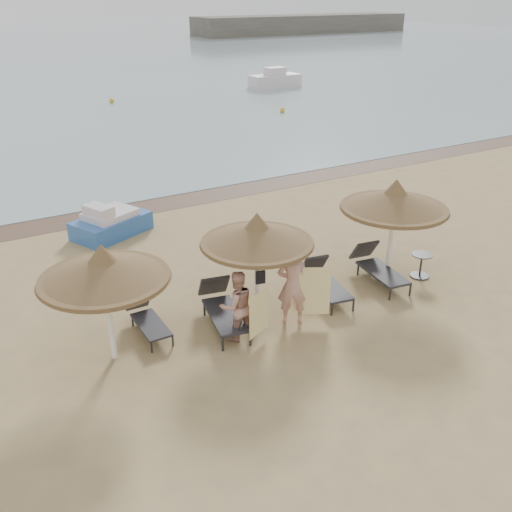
{
  "coord_description": "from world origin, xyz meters",
  "views": [
    {
      "loc": [
        -6.44,
        -9.06,
        6.99
      ],
      "look_at": [
        -0.47,
        1.2,
        1.43
      ],
      "focal_mm": 40.0,
      "sensor_mm": 36.0,
      "label": 1
    }
  ],
  "objects_px": {
    "lounger_far_right": "(377,266)",
    "pedal_boat": "(110,223)",
    "lounger_far_left": "(147,318)",
    "side_table": "(421,266)",
    "person_left": "(237,301)",
    "palapa_right": "(395,200)",
    "palapa_left": "(104,269)",
    "palapa_center": "(257,235)",
    "lounger_near_right": "(324,280)",
    "lounger_near_left": "(222,306)",
    "person_right": "(293,279)"
  },
  "relations": [
    {
      "from": "palapa_center",
      "to": "lounger_near_left",
      "type": "height_order",
      "value": "palapa_center"
    },
    {
      "from": "palapa_right",
      "to": "person_left",
      "type": "distance_m",
      "value": 5.04
    },
    {
      "from": "palapa_left",
      "to": "side_table",
      "type": "relative_size",
      "value": 4.0
    },
    {
      "from": "palapa_left",
      "to": "palapa_center",
      "type": "height_order",
      "value": "palapa_left"
    },
    {
      "from": "lounger_near_left",
      "to": "pedal_boat",
      "type": "distance_m",
      "value": 6.43
    },
    {
      "from": "lounger_far_left",
      "to": "person_left",
      "type": "height_order",
      "value": "person_left"
    },
    {
      "from": "lounger_near_right",
      "to": "person_left",
      "type": "distance_m",
      "value": 2.98
    },
    {
      "from": "lounger_near_left",
      "to": "person_left",
      "type": "height_order",
      "value": "person_left"
    },
    {
      "from": "lounger_near_right",
      "to": "lounger_far_right",
      "type": "bearing_deg",
      "value": 8.59
    },
    {
      "from": "palapa_center",
      "to": "palapa_right",
      "type": "height_order",
      "value": "palapa_right"
    },
    {
      "from": "lounger_far_left",
      "to": "lounger_near_right",
      "type": "distance_m",
      "value": 4.5
    },
    {
      "from": "palapa_left",
      "to": "lounger_near_left",
      "type": "distance_m",
      "value": 3.07
    },
    {
      "from": "lounger_far_left",
      "to": "lounger_near_right",
      "type": "height_order",
      "value": "lounger_near_right"
    },
    {
      "from": "lounger_near_left",
      "to": "palapa_right",
      "type": "bearing_deg",
      "value": 8.98
    },
    {
      "from": "person_left",
      "to": "pedal_boat",
      "type": "distance_m",
      "value": 7.19
    },
    {
      "from": "lounger_far_left",
      "to": "palapa_right",
      "type": "bearing_deg",
      "value": -6.2
    },
    {
      "from": "lounger_far_left",
      "to": "palapa_center",
      "type": "bearing_deg",
      "value": -13.62
    },
    {
      "from": "palapa_center",
      "to": "lounger_near_left",
      "type": "relative_size",
      "value": 1.2
    },
    {
      "from": "palapa_right",
      "to": "pedal_boat",
      "type": "xyz_separation_m",
      "value": [
        -5.48,
        6.58,
        -1.78
      ]
    },
    {
      "from": "palapa_right",
      "to": "pedal_boat",
      "type": "relative_size",
      "value": 1.04
    },
    {
      "from": "lounger_far_left",
      "to": "pedal_boat",
      "type": "height_order",
      "value": "pedal_boat"
    },
    {
      "from": "palapa_right",
      "to": "pedal_boat",
      "type": "bearing_deg",
      "value": 129.77
    },
    {
      "from": "palapa_left",
      "to": "lounger_near_right",
      "type": "relative_size",
      "value": 1.32
    },
    {
      "from": "lounger_near_left",
      "to": "lounger_near_right",
      "type": "height_order",
      "value": "lounger_near_left"
    },
    {
      "from": "lounger_far_left",
      "to": "side_table",
      "type": "height_order",
      "value": "lounger_far_left"
    },
    {
      "from": "lounger_far_right",
      "to": "pedal_boat",
      "type": "bearing_deg",
      "value": 136.33
    },
    {
      "from": "side_table",
      "to": "pedal_boat",
      "type": "bearing_deg",
      "value": 131.9
    },
    {
      "from": "palapa_right",
      "to": "person_left",
      "type": "xyz_separation_m",
      "value": [
        -4.86,
        -0.56,
        -1.23
      ]
    },
    {
      "from": "person_left",
      "to": "pedal_boat",
      "type": "height_order",
      "value": "person_left"
    },
    {
      "from": "lounger_far_right",
      "to": "pedal_boat",
      "type": "height_order",
      "value": "pedal_boat"
    },
    {
      "from": "lounger_far_right",
      "to": "pedal_boat",
      "type": "relative_size",
      "value": 0.78
    },
    {
      "from": "lounger_near_left",
      "to": "person_right",
      "type": "xyz_separation_m",
      "value": [
        1.4,
        -0.79,
        0.7
      ]
    },
    {
      "from": "lounger_near_right",
      "to": "side_table",
      "type": "bearing_deg",
      "value": 0.46
    },
    {
      "from": "palapa_center",
      "to": "side_table",
      "type": "relative_size",
      "value": 3.95
    },
    {
      "from": "palapa_left",
      "to": "person_right",
      "type": "bearing_deg",
      "value": -9.68
    },
    {
      "from": "palapa_right",
      "to": "person_left",
      "type": "bearing_deg",
      "value": -173.36
    },
    {
      "from": "lounger_near_right",
      "to": "person_left",
      "type": "height_order",
      "value": "person_left"
    },
    {
      "from": "pedal_boat",
      "to": "palapa_right",
      "type": "bearing_deg",
      "value": -73.95
    },
    {
      "from": "pedal_boat",
      "to": "lounger_far_left",
      "type": "bearing_deg",
      "value": -123.18
    },
    {
      "from": "pedal_boat",
      "to": "lounger_near_right",
      "type": "bearing_deg",
      "value": -85.51
    },
    {
      "from": "palapa_left",
      "to": "lounger_far_right",
      "type": "distance_m",
      "value": 7.29
    },
    {
      "from": "lounger_near_left",
      "to": "lounger_near_right",
      "type": "bearing_deg",
      "value": 9.54
    },
    {
      "from": "palapa_center",
      "to": "lounger_near_left",
      "type": "bearing_deg",
      "value": 174.84
    },
    {
      "from": "lounger_far_left",
      "to": "side_table",
      "type": "bearing_deg",
      "value": -8.73
    },
    {
      "from": "palapa_left",
      "to": "lounger_near_right",
      "type": "xyz_separation_m",
      "value": [
        5.44,
        0.03,
        -1.68
      ]
    },
    {
      "from": "palapa_right",
      "to": "side_table",
      "type": "relative_size",
      "value": 4.21
    },
    {
      "from": "palapa_left",
      "to": "palapa_center",
      "type": "xyz_separation_m",
      "value": [
        3.47,
        0.03,
        -0.02
      ]
    },
    {
      "from": "lounger_far_right",
      "to": "pedal_boat",
      "type": "xyz_separation_m",
      "value": [
        -5.14,
        6.55,
        -0.0
      ]
    },
    {
      "from": "lounger_far_right",
      "to": "lounger_far_left",
      "type": "bearing_deg",
      "value": -178.05
    },
    {
      "from": "palapa_left",
      "to": "lounger_far_left",
      "type": "height_order",
      "value": "palapa_left"
    }
  ]
}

